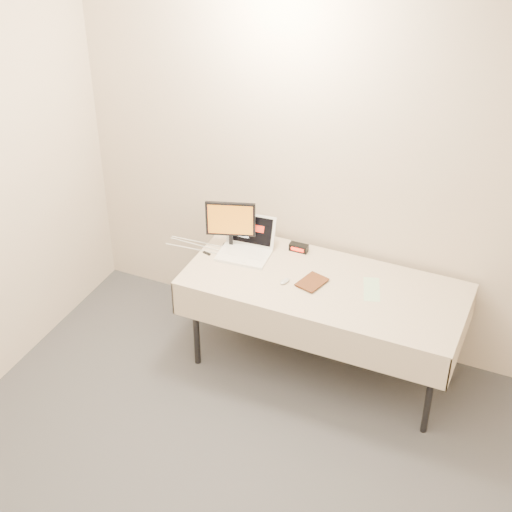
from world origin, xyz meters
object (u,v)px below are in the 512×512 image
at_px(table, 324,291).
at_px(laptop, 247,245).
at_px(monitor, 231,221).
at_px(book, 303,267).

height_order(table, laptop, laptop).
xyz_separation_m(table, monitor, (-0.76, 0.15, 0.27)).
bearing_deg(book, laptop, 177.93).
distance_m(table, laptop, 0.66).
bearing_deg(book, monitor, -179.54).
height_order(table, book, book).
xyz_separation_m(monitor, book, (0.61, -0.17, -0.11)).
bearing_deg(monitor, table, -30.08).
xyz_separation_m(table, book, (-0.15, -0.02, 0.16)).
relative_size(monitor, book, 1.80).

